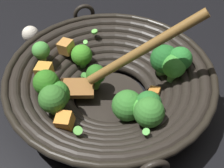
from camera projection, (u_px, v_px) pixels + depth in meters
name	position (u px, v px, depth m)	size (l,w,h in m)	color
ground_plane	(110.00, 100.00, 0.65)	(4.00, 4.00, 0.00)	black
wok	(110.00, 82.00, 0.61)	(0.42, 0.42, 0.22)	black
garlic_bulb	(31.00, 34.00, 0.78)	(0.04, 0.04, 0.04)	silver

